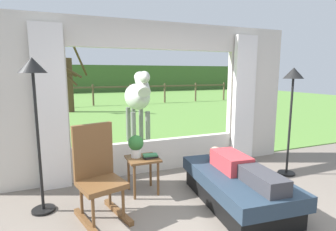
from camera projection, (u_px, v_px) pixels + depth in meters
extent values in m
cube|color=beige|center=(26.00, 104.00, 3.82)|extent=(1.15, 0.12, 2.55)
cube|color=beige|center=(253.00, 95.00, 5.32)|extent=(1.15, 0.12, 2.55)
cube|color=beige|center=(158.00, 155.00, 4.73)|extent=(2.90, 0.12, 0.55)
cube|color=beige|center=(158.00, 36.00, 4.41)|extent=(2.90, 0.12, 0.45)
cube|color=silver|center=(51.00, 109.00, 3.83)|extent=(0.44, 0.10, 2.40)
cube|color=silver|center=(244.00, 100.00, 5.08)|extent=(0.44, 0.10, 2.40)
cube|color=#568438|center=(92.00, 104.00, 14.75)|extent=(36.00, 21.68, 0.02)
cube|color=#3F602E|center=(79.00, 79.00, 23.58)|extent=(36.00, 2.00, 2.40)
cube|color=black|center=(236.00, 194.00, 3.53)|extent=(0.97, 1.64, 0.24)
cube|color=#233342|center=(237.00, 179.00, 3.49)|extent=(1.06, 1.78, 0.18)
cube|color=#B23338|center=(231.00, 161.00, 3.60)|extent=(0.40, 0.63, 0.22)
cube|color=#333338|center=(262.00, 179.00, 3.05)|extent=(0.34, 0.70, 0.18)
sphere|color=tan|center=(216.00, 153.00, 3.95)|extent=(0.20, 0.20, 0.20)
cube|color=brown|center=(101.00, 184.00, 3.08)|extent=(0.59, 0.59, 0.06)
cube|color=brown|center=(93.00, 152.00, 3.19)|extent=(0.48, 0.18, 0.68)
cube|color=brown|center=(86.00, 223.00, 3.02)|extent=(0.24, 0.67, 0.06)
cube|color=brown|center=(118.00, 212.00, 3.26)|extent=(0.24, 0.67, 0.06)
cylinder|color=brown|center=(93.00, 212.00, 2.86)|extent=(0.04, 0.04, 0.38)
cylinder|color=brown|center=(123.00, 202.00, 3.07)|extent=(0.04, 0.04, 0.38)
cylinder|color=brown|center=(82.00, 199.00, 3.14)|extent=(0.04, 0.04, 0.38)
cylinder|color=brown|center=(110.00, 191.00, 3.36)|extent=(0.04, 0.04, 0.38)
cube|color=brown|center=(143.00, 159.00, 3.79)|extent=(0.44, 0.44, 0.03)
cylinder|color=brown|center=(135.00, 182.00, 3.61)|extent=(0.04, 0.04, 0.49)
cylinder|color=brown|center=(158.00, 179.00, 3.74)|extent=(0.04, 0.04, 0.49)
cylinder|color=brown|center=(129.00, 174.00, 3.92)|extent=(0.04, 0.04, 0.49)
cylinder|color=brown|center=(151.00, 170.00, 4.05)|extent=(0.04, 0.04, 0.49)
cylinder|color=silver|center=(136.00, 153.00, 3.80)|extent=(0.14, 0.14, 0.12)
sphere|color=#2D6B2D|center=(136.00, 143.00, 3.78)|extent=(0.22, 0.22, 0.22)
cube|color=black|center=(151.00, 157.00, 3.77)|extent=(0.21, 0.14, 0.03)
cube|color=#337247|center=(150.00, 155.00, 3.76)|extent=(0.21, 0.14, 0.03)
cylinder|color=black|center=(44.00, 210.00, 3.34)|extent=(0.28, 0.28, 0.03)
cylinder|color=black|center=(38.00, 145.00, 3.20)|extent=(0.04, 0.04, 1.71)
cone|color=black|center=(32.00, 65.00, 3.05)|extent=(0.32, 0.32, 0.18)
cylinder|color=black|center=(286.00, 173.00, 4.56)|extent=(0.28, 0.28, 0.03)
cylinder|color=black|center=(290.00, 128.00, 4.43)|extent=(0.04, 0.04, 1.62)
cone|color=black|center=(294.00, 73.00, 4.29)|extent=(0.32, 0.32, 0.18)
ellipsoid|color=#B2B2AD|center=(137.00, 97.00, 6.18)|extent=(0.68, 1.29, 0.60)
cylinder|color=#B2B2AD|center=(142.00, 84.00, 5.48)|extent=(0.32, 0.62, 0.53)
ellipsoid|color=#B2B2AD|center=(144.00, 77.00, 5.23)|extent=(0.25, 0.50, 0.24)
cube|color=slate|center=(141.00, 83.00, 5.55)|extent=(0.12, 0.43, 0.32)
cylinder|color=slate|center=(133.00, 100.00, 6.77)|extent=(0.11, 0.11, 0.55)
cylinder|color=slate|center=(148.00, 130.00, 5.94)|extent=(0.11, 0.11, 0.85)
cylinder|color=slate|center=(134.00, 131.00, 5.85)|extent=(0.11, 0.11, 0.85)
cylinder|color=slate|center=(141.00, 124.00, 6.73)|extent=(0.11, 0.11, 0.85)
cylinder|color=slate|center=(128.00, 124.00, 6.65)|extent=(0.11, 0.11, 0.85)
cylinder|color=#4C3823|center=(69.00, 85.00, 11.50)|extent=(0.32, 0.32, 2.32)
cylinder|color=#47331E|center=(80.00, 62.00, 11.28)|extent=(0.63, 1.09, 1.20)
cylinder|color=#47331E|center=(64.00, 73.00, 10.94)|extent=(1.01, 0.48, 1.04)
cylinder|color=#47331E|center=(65.00, 68.00, 10.85)|extent=(1.35, 0.48, 0.88)
cylinder|color=#47331E|center=(64.00, 69.00, 10.97)|extent=(1.03, 0.59, 0.66)
cylinder|color=brown|center=(4.00, 98.00, 12.34)|extent=(0.10, 0.10, 1.10)
cylinder|color=brown|center=(51.00, 96.00, 13.08)|extent=(0.10, 0.10, 1.10)
cylinder|color=brown|center=(93.00, 95.00, 13.82)|extent=(0.10, 0.10, 1.10)
cylinder|color=brown|center=(131.00, 94.00, 14.55)|extent=(0.10, 0.10, 1.10)
cylinder|color=brown|center=(165.00, 93.00, 15.29)|extent=(0.10, 0.10, 1.10)
cylinder|color=brown|center=(196.00, 92.00, 16.03)|extent=(0.10, 0.10, 1.10)
cylinder|color=brown|center=(224.00, 91.00, 16.77)|extent=(0.10, 0.10, 1.10)
cube|color=brown|center=(93.00, 87.00, 13.75)|extent=(16.00, 0.06, 0.08)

